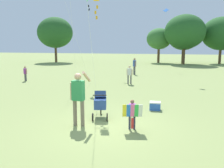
# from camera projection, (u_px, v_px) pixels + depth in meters

# --- Properties ---
(ground_plane) EXTENTS (120.00, 120.00, 0.00)m
(ground_plane) POSITION_uv_depth(u_px,v_px,m) (104.00, 126.00, 7.94)
(ground_plane) COLOR #849351
(treeline_distant) EXTENTS (29.18, 7.73, 6.73)m
(treeline_distant) POSITION_uv_depth(u_px,v_px,m) (156.00, 34.00, 33.31)
(treeline_distant) COLOR brown
(treeline_distant) RESTS_ON ground
(child_with_butterfly_kite) EXTENTS (0.64, 0.40, 0.99)m
(child_with_butterfly_kite) POSITION_uv_depth(u_px,v_px,m) (132.00, 112.00, 7.52)
(child_with_butterfly_kite) COLOR #33384C
(child_with_butterfly_kite) RESTS_ON ground
(person_adult_flyer) EXTENTS (0.61, 0.54, 1.88)m
(person_adult_flyer) POSITION_uv_depth(u_px,v_px,m) (78.00, 94.00, 7.83)
(person_adult_flyer) COLOR #7F705B
(person_adult_flyer) RESTS_ON ground
(stroller) EXTENTS (0.69, 1.12, 1.03)m
(stroller) POSITION_uv_depth(u_px,v_px,m) (100.00, 102.00, 8.80)
(stroller) COLOR black
(stroller) RESTS_ON ground
(kite_green_novelty) EXTENTS (0.76, 3.11, 5.93)m
(kite_green_novelty) POSITION_uv_depth(u_px,v_px,m) (88.00, 3.00, 14.75)
(kite_green_novelty) COLOR green
(kite_green_novelty) RESTS_ON ground
(person_red_shirt) EXTENTS (0.32, 0.24, 1.12)m
(person_red_shirt) POSITION_uv_depth(u_px,v_px,m) (25.00, 72.00, 17.54)
(person_red_shirt) COLOR #4C4C51
(person_red_shirt) RESTS_ON ground
(person_sitting_far) EXTENTS (0.32, 0.44, 1.50)m
(person_sitting_far) POSITION_uv_depth(u_px,v_px,m) (134.00, 65.00, 21.28)
(person_sitting_far) COLOR #4C4C51
(person_sitting_far) RESTS_ON ground
(person_couple_left) EXTENTS (0.41, 0.17, 1.29)m
(person_couple_left) POSITION_uv_depth(u_px,v_px,m) (130.00, 73.00, 16.17)
(person_couple_left) COLOR #4C4C51
(person_couple_left) RESTS_ON ground
(cooler_box) EXTENTS (0.45, 0.33, 0.35)m
(cooler_box) POSITION_uv_depth(u_px,v_px,m) (155.00, 106.00, 9.88)
(cooler_box) COLOR #2D5BB7
(cooler_box) RESTS_ON ground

